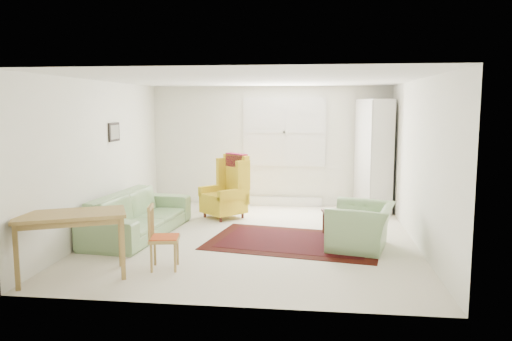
# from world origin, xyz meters

# --- Properties ---
(room) EXTENTS (5.04, 5.54, 2.51)m
(room) POSITION_xyz_m (0.02, 0.21, 1.26)
(room) COLOR beige
(room) RESTS_ON ground
(rug) EXTENTS (2.85, 2.09, 0.03)m
(rug) POSITION_xyz_m (0.66, -0.15, 0.01)
(rug) COLOR black
(rug) RESTS_ON ground
(sofa) EXTENTS (1.16, 2.44, 0.95)m
(sofa) POSITION_xyz_m (-1.88, -0.03, 0.48)
(sofa) COLOR #83A76F
(sofa) RESTS_ON ground
(armchair) EXTENTS (1.11, 1.20, 0.79)m
(armchair) POSITION_xyz_m (1.65, -0.38, 0.40)
(armchair) COLOR #83A76F
(armchair) RESTS_ON ground
(wingback_chair) EXTENTS (1.01, 1.01, 1.20)m
(wingback_chair) POSITION_xyz_m (-0.75, 1.37, 0.60)
(wingback_chair) COLOR gold
(wingback_chair) RESTS_ON ground
(coffee_table) EXTENTS (0.59, 0.59, 0.41)m
(coffee_table) POSITION_xyz_m (1.36, 0.26, 0.21)
(coffee_table) COLOR #441915
(coffee_table) RESTS_ON ground
(stool) EXTENTS (0.49, 0.49, 0.50)m
(stool) POSITION_xyz_m (-1.06, 2.00, 0.25)
(stool) COLOR white
(stool) RESTS_ON ground
(cabinet) EXTENTS (0.70, 0.99, 2.22)m
(cabinet) POSITION_xyz_m (2.10, 2.30, 1.11)
(cabinet) COLOR silver
(cabinet) RESTS_ON ground
(desk) EXTENTS (1.43, 1.12, 0.81)m
(desk) POSITION_xyz_m (-1.98, -2.09, 0.41)
(desk) COLOR #9E7E40
(desk) RESTS_ON ground
(desk_chair) EXTENTS (0.42, 0.42, 0.84)m
(desk_chair) POSITION_xyz_m (-0.96, -1.63, 0.42)
(desk_chair) COLOR #9E7E40
(desk_chair) RESTS_ON ground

